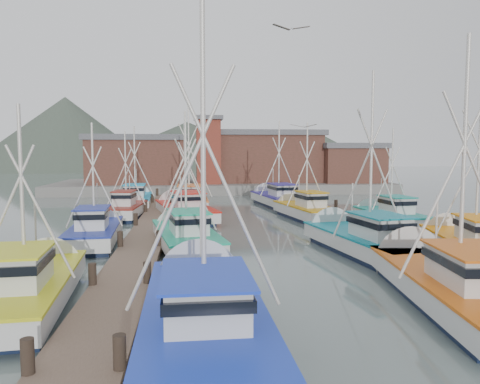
{
  "coord_description": "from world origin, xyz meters",
  "views": [
    {
      "loc": [
        -4.39,
        -26.45,
        5.33
      ],
      "look_at": [
        -1.03,
        4.6,
        2.6
      ],
      "focal_mm": 35.0,
      "sensor_mm": 36.0,
      "label": 1
    }
  ],
  "objects": [
    {
      "name": "boat_14",
      "position": [
        -9.57,
        19.25,
        0.68
      ],
      "size": [
        3.57,
        9.43,
        8.51
      ],
      "rotation": [
        0.0,
        0.0,
        0.05
      ],
      "color": "#101B36",
      "rests_on": "ground"
    },
    {
      "name": "boat_6",
      "position": [
        -9.81,
        1.05,
        0.68
      ],
      "size": [
        3.13,
        8.33,
        7.55
      ],
      "rotation": [
        0.0,
        0.0,
        0.06
      ],
      "color": "#101B36",
      "rests_on": "ground"
    },
    {
      "name": "shed_center",
      "position": [
        6.0,
        37.0,
        4.69
      ],
      "size": [
        14.84,
        9.54,
        6.9
      ],
      "color": "brown",
      "rests_on": "quay"
    },
    {
      "name": "boat_8",
      "position": [
        -4.91,
        10.76,
        0.68
      ],
      "size": [
        5.24,
        10.84,
        8.48
      ],
      "rotation": [
        0.0,
        0.0,
        0.21
      ],
      "color": "#101B36",
      "rests_on": "ground"
    },
    {
      "name": "lookout_tower",
      "position": [
        -2.0,
        33.0,
        5.55
      ],
      "size": [
        3.6,
        3.6,
        8.5
      ],
      "color": "maroon",
      "rests_on": "quay"
    },
    {
      "name": "boat_13",
      "position": [
        4.08,
        18.67,
        0.68
      ],
      "size": [
        4.29,
        10.21,
        9.17
      ],
      "rotation": [
        0.0,
        0.0,
        0.13
      ],
      "color": "#101B36",
      "rests_on": "ground"
    },
    {
      "name": "boat_4",
      "position": [
        -4.71,
        -0.9,
        0.68
      ],
      "size": [
        4.18,
        9.35,
        8.19
      ],
      "rotation": [
        0.0,
        0.0,
        0.16
      ],
      "color": "#101B36",
      "rests_on": "ground"
    },
    {
      "name": "distant_hills",
      "position": [
        -12.76,
        122.59,
        0.0
      ],
      "size": [
        175.0,
        140.0,
        42.0
      ],
      "color": "#424D40",
      "rests_on": "ground"
    },
    {
      "name": "quay",
      "position": [
        0.0,
        37.0,
        0.6
      ],
      "size": [
        44.0,
        16.0,
        1.2
      ],
      "primitive_type": "cube",
      "color": "slate",
      "rests_on": "ground"
    },
    {
      "name": "boat_11",
      "position": [
        9.58,
        5.34,
        0.68
      ],
      "size": [
        3.15,
        8.12,
        7.56
      ],
      "rotation": [
        0.0,
        0.0,
        0.09
      ],
      "color": "#101B36",
      "rests_on": "ground"
    },
    {
      "name": "boat_7",
      "position": [
        9.52,
        -4.73,
        0.69
      ],
      "size": [
        4.44,
        9.31,
        9.88
      ],
      "rotation": [
        0.0,
        0.0,
        -0.2
      ],
      "color": "#101B36",
      "rests_on": "ground"
    },
    {
      "name": "boat_10",
      "position": [
        -9.38,
        11.85,
        0.68
      ],
      "size": [
        3.05,
        7.8,
        7.47
      ],
      "rotation": [
        0.0,
        0.0,
        -0.08
      ],
      "color": "#101B36",
      "rests_on": "ground"
    },
    {
      "name": "gull_near",
      "position": [
        -0.32,
        -7.8,
        10.19
      ],
      "size": [
        1.55,
        0.65,
        0.24
      ],
      "rotation": [
        0.0,
        0.0,
        0.25
      ],
      "color": "gray",
      "rests_on": "ground"
    },
    {
      "name": "shed_right",
      "position": [
        17.0,
        34.0,
        3.84
      ],
      "size": [
        8.48,
        6.36,
        5.2
      ],
      "color": "brown",
      "rests_on": "quay"
    },
    {
      "name": "boat_9",
      "position": [
        4.57,
        9.67,
        0.68
      ],
      "size": [
        3.88,
        8.84,
        8.24
      ],
      "rotation": [
        0.0,
        0.0,
        0.16
      ],
      "color": "#101B36",
      "rests_on": "ground"
    },
    {
      "name": "shed_left",
      "position": [
        -11.0,
        35.0,
        4.34
      ],
      "size": [
        12.72,
        8.48,
        6.2
      ],
      "color": "brown",
      "rests_on": "quay"
    },
    {
      "name": "dock_right",
      "position": [
        7.0,
        4.04,
        0.21
      ],
      "size": [
        2.3,
        46.0,
        1.5
      ],
      "color": "brown",
      "rests_on": "ground"
    },
    {
      "name": "ground",
      "position": [
        0.0,
        0.0,
        0.0
      ],
      "size": [
        260.0,
        260.0,
        0.0
      ],
      "primitive_type": "plane",
      "color": "#51615F",
      "rests_on": "ground"
    },
    {
      "name": "boat_0",
      "position": [
        -4.03,
        -13.05,
        0.69
      ],
      "size": [
        4.28,
        10.52,
        10.55
      ],
      "rotation": [
        0.0,
        0.0,
        0.01
      ],
      "color": "#101B36",
      "rests_on": "ground"
    },
    {
      "name": "dock_left",
      "position": [
        -7.0,
        4.04,
        0.21
      ],
      "size": [
        2.3,
        46.0,
        1.5
      ],
      "color": "brown",
      "rests_on": "ground"
    },
    {
      "name": "boat_5",
      "position": [
        4.57,
        -3.06,
        0.69
      ],
      "size": [
        4.51,
        10.3,
        10.21
      ],
      "rotation": [
        0.0,
        0.0,
        0.15
      ],
      "color": "#101B36",
      "rests_on": "ground"
    },
    {
      "name": "boat_1",
      "position": [
        4.73,
        -11.05,
        0.68
      ],
      "size": [
        4.39,
        10.73,
        10.12
      ],
      "rotation": [
        0.0,
        0.0,
        -0.11
      ],
      "color": "#101B36",
      "rests_on": "ground"
    },
    {
      "name": "boat_2",
      "position": [
        -9.9,
        -9.91,
        0.68
      ],
      "size": [
        3.4,
        8.98,
        7.58
      ],
      "rotation": [
        0.0,
        0.0,
        0.08
      ],
      "color": "#101B36",
      "rests_on": "ground"
    },
    {
      "name": "boat_12",
      "position": [
        -4.45,
        17.91,
        0.69
      ],
      "size": [
        4.36,
        10.29,
        10.84
      ],
      "rotation": [
        0.0,
        0.0,
        0.01
      ],
      "color": "#101B36",
      "rests_on": "ground"
    },
    {
      "name": "gull_far",
      "position": [
        2.05,
        -0.32,
        6.74
      ],
      "size": [
        1.53,
        0.66,
        0.24
      ],
      "rotation": [
        0.0,
        0.0,
        -0.46
      ],
      "color": "gray",
      "rests_on": "ground"
    }
  ]
}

